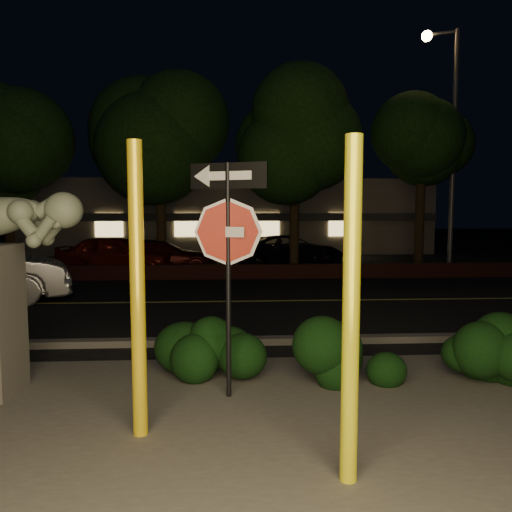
{
  "coord_description": "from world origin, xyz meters",
  "views": [
    {
      "loc": [
        -0.06,
        -5.8,
        2.4
      ],
      "look_at": [
        0.45,
        2.71,
        1.6
      ],
      "focal_mm": 35.0,
      "sensor_mm": 36.0,
      "label": 1
    }
  ],
  "objects": [
    {
      "name": "parked_car_red",
      "position": [
        -4.12,
        12.81,
        0.73
      ],
      "size": [
        4.44,
        2.19,
        1.46
      ],
      "primitive_type": "imported",
      "rotation": [
        0.0,
        0.0,
        1.46
      ],
      "color": "maroon",
      "rests_on": "ground"
    },
    {
      "name": "hedge_center",
      "position": [
        -0.04,
        1.13,
        0.5
      ],
      "size": [
        1.96,
        0.98,
        1.0
      ],
      "primitive_type": "ellipsoid",
      "rotation": [
        0.0,
        0.0,
        0.04
      ],
      "color": "black",
      "rests_on": "ground"
    },
    {
      "name": "hedge_right",
      "position": [
        1.61,
        0.91,
        0.5
      ],
      "size": [
        1.72,
        1.32,
        1.0
      ],
      "primitive_type": "ellipsoid",
      "rotation": [
        0.0,
        0.0,
        -0.38
      ],
      "color": "black",
      "rests_on": "ground"
    },
    {
      "name": "signpost",
      "position": [
        -0.04,
        0.38,
        2.11
      ],
      "size": [
        0.94,
        0.41,
        2.97
      ],
      "rotation": [
        0.0,
        0.0,
        -0.4
      ],
      "color": "black",
      "rests_on": "ground"
    },
    {
      "name": "brick_wall",
      "position": [
        0.0,
        11.3,
        0.25
      ],
      "size": [
        40.0,
        0.35,
        0.5
      ],
      "primitive_type": "cube",
      "color": "#431A15",
      "rests_on": "ground"
    },
    {
      "name": "tree_far_d",
      "position": [
        7.5,
        13.3,
        5.42
      ],
      "size": [
        4.4,
        4.4,
        7.42
      ],
      "color": "black",
      "rests_on": "ground"
    },
    {
      "name": "parked_car_dark",
      "position": [
        2.61,
        15.05,
        0.66
      ],
      "size": [
        5.14,
        3.37,
        1.31
      ],
      "primitive_type": "imported",
      "rotation": [
        0.0,
        0.0,
        1.84
      ],
      "color": "black",
      "rests_on": "ground"
    },
    {
      "name": "curb",
      "position": [
        0.0,
        2.9,
        0.06
      ],
      "size": [
        80.0,
        0.25,
        0.12
      ],
      "primitive_type": "cube",
      "color": "#4C4944",
      "rests_on": "ground"
    },
    {
      "name": "road",
      "position": [
        0.0,
        7.0,
        0.01
      ],
      "size": [
        80.0,
        8.0,
        0.01
      ],
      "primitive_type": "cube",
      "color": "black",
      "rests_on": "ground"
    },
    {
      "name": "ground",
      "position": [
        0.0,
        10.0,
        0.0
      ],
      "size": [
        90.0,
        90.0,
        0.0
      ],
      "primitive_type": "plane",
      "color": "black",
      "rests_on": "ground"
    },
    {
      "name": "tree_far_c",
      "position": [
        2.5,
        12.8,
        5.66
      ],
      "size": [
        4.8,
        4.8,
        7.84
      ],
      "color": "black",
      "rests_on": "ground"
    },
    {
      "name": "parked_car_darkred",
      "position": [
        -2.55,
        13.24,
        0.62
      ],
      "size": [
        4.34,
        1.97,
        1.23
      ],
      "primitive_type": "imported",
      "rotation": [
        0.0,
        0.0,
        1.63
      ],
      "color": "#3B0C0B",
      "rests_on": "ground"
    },
    {
      "name": "streetlight",
      "position": [
        8.41,
        13.03,
        5.45
      ],
      "size": [
        1.29,
        0.73,
        9.16
      ],
      "rotation": [
        0.0,
        0.0,
        -0.42
      ],
      "color": "#4E4E53",
      "rests_on": "ground"
    },
    {
      "name": "building",
      "position": [
        0.0,
        24.99,
        2.0
      ],
      "size": [
        22.0,
        10.2,
        4.0
      ],
      "color": "#655D51",
      "rests_on": "ground"
    },
    {
      "name": "tree_far_a",
      "position": [
        -8.0,
        13.0,
        5.34
      ],
      "size": [
        4.6,
        4.6,
        7.43
      ],
      "color": "black",
      "rests_on": "ground"
    },
    {
      "name": "patio",
      "position": [
        0.0,
        -1.0,
        0.01
      ],
      "size": [
        14.0,
        6.0,
        0.02
      ],
      "primitive_type": "cube",
      "color": "#4C4944",
      "rests_on": "ground"
    },
    {
      "name": "lane_marking",
      "position": [
        0.0,
        7.0,
        0.02
      ],
      "size": [
        80.0,
        0.12,
        0.0
      ],
      "primitive_type": "cube",
      "color": "#ACA945",
      "rests_on": "road"
    },
    {
      "name": "parking_lot",
      "position": [
        0.0,
        17.0,
        0.01
      ],
      "size": [
        40.0,
        12.0,
        0.01
      ],
      "primitive_type": "cube",
      "color": "black",
      "rests_on": "ground"
    },
    {
      "name": "hedge_far_right",
      "position": [
        3.47,
        0.63,
        0.48
      ],
      "size": [
        1.45,
        0.97,
        0.96
      ],
      "primitive_type": "ellipsoid",
      "rotation": [
        0.0,
        0.0,
        -0.08
      ],
      "color": "black",
      "rests_on": "ground"
    },
    {
      "name": "tree_far_b",
      "position": [
        -2.5,
        13.2,
        6.05
      ],
      "size": [
        5.2,
        5.2,
        8.41
      ],
      "color": "black",
      "rests_on": "ground"
    },
    {
      "name": "yellow_pole_right",
      "position": [
        1.0,
        -1.67,
        1.51
      ],
      "size": [
        0.15,
        0.15,
        3.02
      ],
      "primitive_type": "cylinder",
      "color": "#FFF71D",
      "rests_on": "ground"
    },
    {
      "name": "yellow_pole_left",
      "position": [
        -0.98,
        -0.64,
        1.55
      ],
      "size": [
        0.15,
        0.15,
        3.1
      ],
      "primitive_type": "cylinder",
      "color": "yellow",
      "rests_on": "ground"
    }
  ]
}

